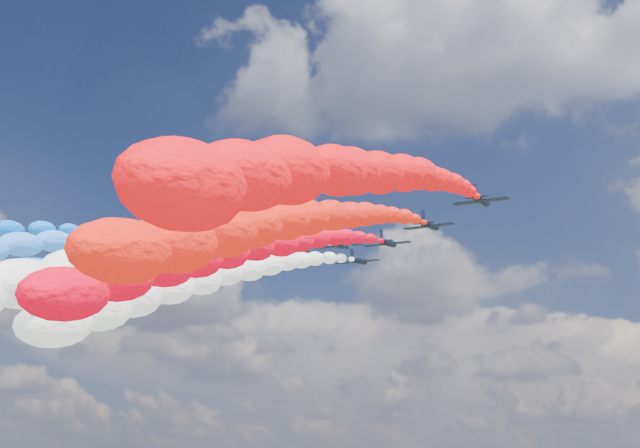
% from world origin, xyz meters
% --- Properties ---
extents(jet_0, '(9.86, 13.20, 5.03)m').
position_xyz_m(jet_0, '(-35.26, -6.75, 94.06)').
color(jet_0, black).
extents(jet_1, '(9.52, 12.95, 5.03)m').
position_xyz_m(jet_1, '(-22.48, 3.71, 94.06)').
color(jet_1, black).
extents(trail_1, '(5.60, 102.70, 36.51)m').
position_xyz_m(trail_1, '(-22.48, -50.05, 77.62)').
color(trail_1, '#3079FA').
extents(jet_2, '(9.76, 13.12, 5.03)m').
position_xyz_m(jet_2, '(-10.76, 14.52, 94.06)').
color(jet_2, black).
extents(trail_2, '(5.60, 102.70, 36.51)m').
position_xyz_m(trail_2, '(-10.76, -39.25, 77.62)').
color(trail_2, blue).
extents(jet_3, '(9.70, 13.08, 5.03)m').
position_xyz_m(jet_3, '(0.92, 13.03, 94.06)').
color(jet_3, black).
extents(trail_3, '(5.60, 102.70, 36.51)m').
position_xyz_m(trail_3, '(0.92, -40.74, 77.62)').
color(trail_3, white).
extents(jet_4, '(9.62, 13.03, 5.03)m').
position_xyz_m(jet_4, '(1.03, 26.24, 94.06)').
color(jet_4, black).
extents(trail_4, '(5.60, 102.70, 36.51)m').
position_xyz_m(trail_4, '(1.03, -27.52, 77.62)').
color(trail_4, white).
extents(jet_5, '(9.66, 13.05, 5.03)m').
position_xyz_m(jet_5, '(10.78, 14.74, 94.06)').
color(jet_5, black).
extents(trail_5, '(5.60, 102.70, 36.51)m').
position_xyz_m(trail_5, '(10.78, -39.02, 77.62)').
color(trail_5, red).
extents(jet_6, '(10.07, 13.34, 5.03)m').
position_xyz_m(jet_6, '(21.51, 5.56, 94.06)').
color(jet_6, black).
extents(trail_6, '(5.60, 102.70, 36.51)m').
position_xyz_m(trail_6, '(21.51, -48.20, 77.62)').
color(trail_6, red).
extents(jet_7, '(9.91, 13.23, 5.03)m').
position_xyz_m(jet_7, '(33.04, -5.85, 94.06)').
color(jet_7, black).
extents(trail_7, '(5.60, 102.70, 36.51)m').
position_xyz_m(trail_7, '(33.04, -59.61, 77.62)').
color(trail_7, '#F3090F').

